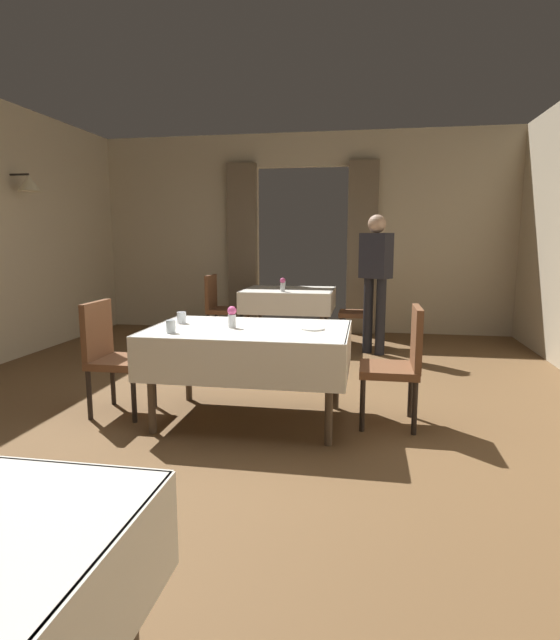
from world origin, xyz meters
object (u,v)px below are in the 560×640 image
chair_far_right (362,308)px  glass_mid_d (182,318)px  person_waiter_by_doorway (376,272)px  flower_vase_mid (232,316)px  chair_far_left (219,305)px  glass_mid_b (171,326)px  chair_mid_right (400,360)px  flower_vase_far (283,284)px  plate_mid_c (313,329)px  chair_mid_left (112,352)px  glass_far_b (284,284)px  dining_table_mid (249,340)px  dining_table_far (289,296)px

chair_far_right → glass_mid_d: 3.24m
person_waiter_by_doorway → flower_vase_mid: bearing=-113.6°
chair_far_left → glass_mid_b: chair_far_left is taller
chair_mid_right → flower_vase_far: same height
chair_mid_right → chair_far_left: size_ratio=1.00×
plate_mid_c → person_waiter_by_doorway: bearing=78.9°
chair_mid_left → glass_far_b: (0.87, 3.38, 0.28)m
chair_mid_left → person_waiter_by_doorway: (2.15, 2.57, 0.51)m
person_waiter_by_doorway → chair_mid_left: bearing=-129.9°
dining_table_mid → chair_mid_right: (1.16, 0.10, -0.14)m
dining_table_far → flower_vase_far: bearing=-95.7°
chair_far_right → person_waiter_by_doorway: (0.16, -0.45, 0.51)m
glass_mid_b → glass_mid_d: size_ratio=1.02×
chair_far_right → person_waiter_by_doorway: person_waiter_by_doorway is taller
dining_table_mid → glass_mid_b: size_ratio=16.14×
chair_mid_right → chair_mid_left: 2.32m
dining_table_mid → chair_mid_left: bearing=-178.9°
chair_mid_right → chair_far_right: (-0.32, 2.90, 0.00)m
chair_far_left → glass_far_b: 0.97m
person_waiter_by_doorway → dining_table_far: bearing=158.6°
glass_mid_b → flower_vase_mid: bearing=36.7°
flower_vase_far → glass_far_b: bearing=98.2°
dining_table_far → glass_mid_d: bearing=-98.6°
dining_table_mid → person_waiter_by_doorway: bearing=68.7°
chair_mid_right → chair_mid_left: same height
dining_table_mid → person_waiter_by_doorway: 2.76m
dining_table_mid → glass_mid_b: glass_mid_b is taller
dining_table_mid → glass_mid_d: size_ratio=16.46×
chair_mid_left → plate_mid_c: size_ratio=4.94×
dining_table_far → chair_far_left: chair_far_left is taller
chair_far_left → glass_mid_d: bearing=-79.2°
chair_far_left → person_waiter_by_doorway: size_ratio=0.54×
glass_mid_d → person_waiter_by_doorway: (1.59, 2.44, 0.23)m
plate_mid_c → flower_vase_far: flower_vase_far is taller
plate_mid_c → chair_mid_left: bearing=-178.7°
plate_mid_c → glass_far_b: glass_far_b is taller
flower_vase_mid → glass_mid_b: size_ratio=1.77×
dining_table_mid → plate_mid_c: size_ratio=8.22×
dining_table_far → chair_mid_left: bearing=-108.4°
dining_table_mid → chair_far_left: chair_far_left is taller
plate_mid_c → chair_far_right: bearing=83.5°
glass_far_b → chair_far_right: bearing=-17.4°
chair_far_right → glass_mid_d: size_ratio=9.89×
chair_far_left → flower_vase_far: same height
plate_mid_c → flower_vase_mid: bearing=-176.7°
chair_mid_right → glass_mid_b: chair_mid_right is taller
chair_far_left → plate_mid_c: size_ratio=4.94×
flower_vase_mid → glass_mid_d: 0.48m
dining_table_mid → chair_far_left: size_ratio=1.66×
dining_table_far → chair_far_left: (-0.99, 0.00, -0.13)m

